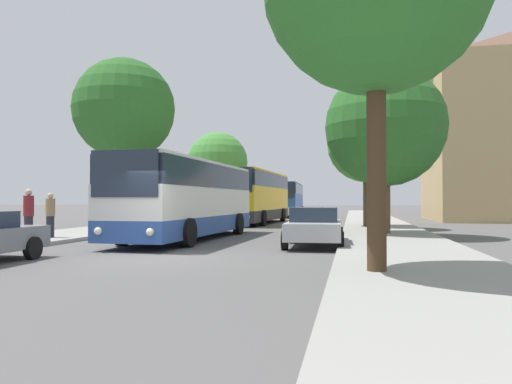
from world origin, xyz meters
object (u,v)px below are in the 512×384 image
(tree_right_mid, at_px, (385,127))
(pedestrian_walking_back, at_px, (29,214))
(tree_right_far, at_px, (367,144))
(bus_front, at_px, (188,198))
(bus_rear, at_px, (287,199))
(bus_middle, at_px, (257,196))
(parked_car_right_near, at_px, (314,226))
(tree_left_far, at_px, (124,109))
(pedestrian_waiting_near, at_px, (50,215))
(tree_left_near, at_px, (218,162))

(tree_right_mid, bearing_deg, pedestrian_walking_back, -152.47)
(tree_right_far, bearing_deg, bus_front, -128.95)
(bus_rear, bearing_deg, bus_front, -92.86)
(bus_middle, height_order, pedestrian_walking_back, bus_middle)
(parked_car_right_near, distance_m, tree_left_far, 15.12)
(tree_left_far, height_order, tree_right_far, tree_left_far)
(bus_middle, distance_m, tree_left_far, 11.15)
(pedestrian_walking_back, bearing_deg, bus_rear, 83.74)
(bus_front, distance_m, pedestrian_walking_back, 6.02)
(parked_car_right_near, height_order, tree_left_far, tree_left_far)
(pedestrian_waiting_near, xyz_separation_m, pedestrian_walking_back, (0.22, -1.64, 0.07))
(bus_front, relative_size, tree_right_mid, 1.51)
(tree_left_far, xyz_separation_m, tree_right_far, (13.25, 3.06, -1.85))
(pedestrian_walking_back, relative_size, tree_left_near, 0.25)
(bus_middle, distance_m, parked_car_right_near, 17.29)
(parked_car_right_near, relative_size, tree_left_far, 0.47)
(bus_front, height_order, tree_left_near, tree_left_near)
(pedestrian_waiting_near, height_order, tree_right_mid, tree_right_mid)
(pedestrian_waiting_near, bearing_deg, tree_left_far, 158.35)
(tree_left_far, bearing_deg, tree_right_mid, -12.05)
(pedestrian_walking_back, xyz_separation_m, tree_right_far, (12.25, 12.75, 3.72))
(bus_front, height_order, pedestrian_waiting_near, bus_front)
(tree_left_near, height_order, tree_right_far, tree_left_near)
(bus_front, xyz_separation_m, bus_middle, (0.13, 14.28, 0.19))
(bus_middle, bearing_deg, tree_left_near, 122.64)
(bus_rear, height_order, pedestrian_walking_back, bus_rear)
(bus_front, relative_size, tree_right_far, 1.62)
(parked_car_right_near, height_order, pedestrian_waiting_near, pedestrian_waiting_near)
(tree_left_far, bearing_deg, pedestrian_waiting_near, -84.42)
(tree_left_near, bearing_deg, pedestrian_walking_back, -89.36)
(parked_car_right_near, bearing_deg, bus_middle, -74.20)
(pedestrian_waiting_near, height_order, tree_left_far, tree_left_far)
(pedestrian_walking_back, bearing_deg, tree_right_mid, 30.14)
(parked_car_right_near, distance_m, tree_right_mid, 7.31)
(parked_car_right_near, relative_size, pedestrian_walking_back, 2.33)
(parked_car_right_near, distance_m, pedestrian_walking_back, 10.24)
(tree_right_far, bearing_deg, tree_left_far, -167.01)
(tree_right_far, bearing_deg, tree_left_near, 131.83)
(bus_rear, distance_m, pedestrian_waiting_near, 31.61)
(bus_middle, xyz_separation_m, pedestrian_waiting_near, (-5.16, -16.19, -0.86))
(parked_car_right_near, xyz_separation_m, tree_right_far, (2.11, 11.37, 4.10))
(bus_middle, distance_m, pedestrian_walking_back, 18.52)
(bus_middle, bearing_deg, pedestrian_waiting_near, -105.45)
(pedestrian_walking_back, height_order, tree_right_mid, tree_right_mid)
(bus_rear, xyz_separation_m, parked_car_right_near, (5.02, -31.41, -1.03))
(pedestrian_walking_back, height_order, tree_right_far, tree_right_far)
(parked_car_right_near, relative_size, pedestrian_waiting_near, 2.48)
(parked_car_right_near, xyz_separation_m, tree_right_mid, (2.76, 5.34, 4.16))
(tree_right_mid, xyz_separation_m, tree_right_far, (-0.65, 6.03, -0.06))
(bus_middle, xyz_separation_m, pedestrian_walking_back, (-4.95, -17.83, -0.79))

